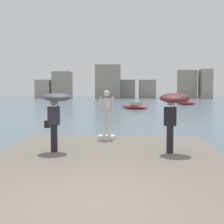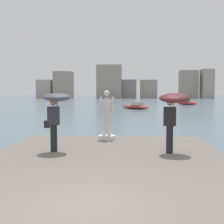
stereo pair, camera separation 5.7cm
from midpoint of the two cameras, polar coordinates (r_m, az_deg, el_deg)
The scene contains 8 objects.
ground_plane at distance 44.97m, azimuth 2.67°, elevation 0.87°, with size 400.00×400.00×0.00m, color slate.
pier at distance 7.69m, azimuth -2.30°, elevation -12.26°, with size 7.30×10.89×0.40m, color #70665B.
statue_white_figure at distance 11.92m, azimuth -1.19°, elevation -1.78°, with size 0.72×0.72×2.03m.
onlooker_left at distance 9.62m, azimuth -11.10°, elevation 1.16°, with size 1.04×1.06×1.94m.
onlooker_right at distance 9.40m, azimuth 11.78°, elevation 1.22°, with size 1.16×1.18×1.97m.
boat_near at distance 56.76m, azimuth 14.17°, elevation 1.86°, with size 3.81×4.69×1.33m.
boat_far at distance 41.16m, azimuth 4.44°, elevation 1.12°, with size 4.55×4.37×1.08m.
distant_skyline at distance 117.46m, azimuth 1.74°, elevation 5.32°, with size 70.01×10.95×13.15m.
Camera 1 is at (0.74, -4.91, 2.33)m, focal length 46.46 mm.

